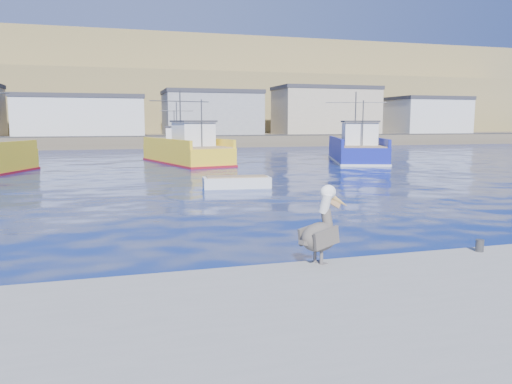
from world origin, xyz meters
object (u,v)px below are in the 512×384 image
Objects in this scene: skiff_mid at (237,183)px; trawler_yellow_b at (187,151)px; boat_orange at (176,145)px; trawler_blue at (357,150)px; skiff_far at (362,153)px; pelican at (321,230)px.

trawler_yellow_b is at bearing 90.72° from skiff_mid.
boat_orange is 31.10m from skiff_mid.
trawler_blue reaches higher than boat_orange.
trawler_blue is at bearing 45.08° from skiff_mid.
skiff_mid reaches higher than skiff_far.
trawler_blue is at bearing -7.87° from trawler_yellow_b.
pelican reaches higher than skiff_far.
boat_orange reaches higher than pelican.
boat_orange is at bearing 159.78° from skiff_far.
boat_orange is 47.99m from pelican.
skiff_far is at bearing 16.60° from trawler_yellow_b.
skiff_mid is 17.00m from pelican.
trawler_yellow_b is at bearing -163.40° from skiff_far.
trawler_blue reaches higher than pelican.
trawler_blue is at bearing -120.87° from skiff_far.
trawler_yellow_b is 21.51m from skiff_far.
skiff_far is at bearing 59.13° from trawler_blue.
trawler_yellow_b reaches higher than trawler_blue.
trawler_yellow_b is 17.64m from skiff_mid.
trawler_yellow_b reaches higher than skiff_mid.
trawler_blue is 21.62m from boat_orange.
skiff_mid is 31.30m from skiff_far.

